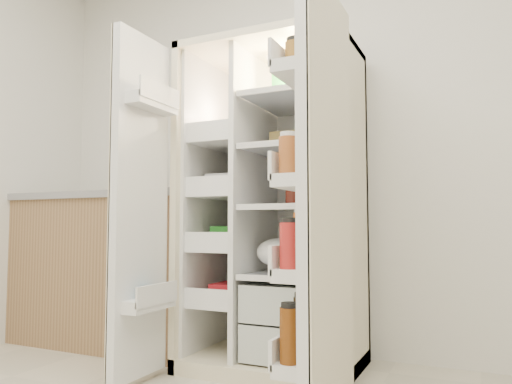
% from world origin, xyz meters
% --- Properties ---
extents(wall_back, '(4.00, 0.02, 2.70)m').
position_xyz_m(wall_back, '(0.00, 2.00, 1.35)').
color(wall_back, silver).
rests_on(wall_back, floor).
extents(refrigerator, '(0.92, 0.70, 1.80)m').
position_xyz_m(refrigerator, '(-0.13, 1.65, 0.74)').
color(refrigerator, beige).
rests_on(refrigerator, floor).
extents(freezer_door, '(0.15, 0.40, 1.72)m').
position_xyz_m(freezer_door, '(-0.65, 1.05, 0.89)').
color(freezer_door, silver).
rests_on(freezer_door, floor).
extents(fridge_door, '(0.17, 0.58, 1.72)m').
position_xyz_m(fridge_door, '(0.33, 0.96, 0.87)').
color(fridge_door, silver).
rests_on(fridge_door, floor).
extents(kitchen_counter, '(1.38, 0.73, 1.00)m').
position_xyz_m(kitchen_counter, '(-1.34, 1.71, 0.50)').
color(kitchen_counter, '#94724A').
rests_on(kitchen_counter, floor).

